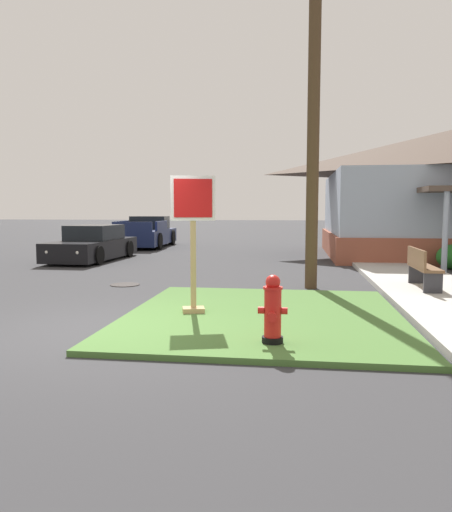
# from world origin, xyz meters

# --- Properties ---
(ground_plane) EXTENTS (160.00, 160.00, 0.00)m
(ground_plane) POSITION_xyz_m (0.00, 0.00, 0.00)
(ground_plane) COLOR #333335
(grass_corner_patch) EXTENTS (4.48, 5.03, 0.08)m
(grass_corner_patch) POSITION_xyz_m (2.35, 1.28, 0.04)
(grass_corner_patch) COLOR #477033
(grass_corner_patch) RESTS_ON ground
(sidewalk_strip) EXTENTS (2.20, 14.49, 0.12)m
(sidewalk_strip) POSITION_xyz_m (5.79, 4.90, 0.06)
(sidewalk_strip) COLOR #B2AFA8
(sidewalk_strip) RESTS_ON ground
(fire_hydrant) EXTENTS (0.38, 0.34, 0.88)m
(fire_hydrant) POSITION_xyz_m (2.58, -0.52, 0.50)
(fire_hydrant) COLOR black
(fire_hydrant) RESTS_ON grass_corner_patch
(stop_sign) EXTENTS (0.71, 0.36, 2.27)m
(stop_sign) POSITION_xyz_m (1.19, 1.19, 1.19)
(stop_sign) COLOR tan
(stop_sign) RESTS_ON grass_corner_patch
(manhole_cover) EXTENTS (0.70, 0.70, 0.02)m
(manhole_cover) POSITION_xyz_m (-1.16, 4.42, 0.01)
(manhole_cover) COLOR black
(manhole_cover) RESTS_ON ground
(parked_sedan_black) EXTENTS (1.92, 4.55, 1.25)m
(parked_sedan_black) POSITION_xyz_m (-4.28, 9.92, 0.54)
(parked_sedan_black) COLOR black
(parked_sedan_black) RESTS_ON ground
(pickup_truck_navy) EXTENTS (2.30, 5.17, 1.48)m
(pickup_truck_navy) POSITION_xyz_m (-4.26, 16.32, 0.62)
(pickup_truck_navy) COLOR #19234C
(pickup_truck_navy) RESTS_ON ground
(street_bench) EXTENTS (0.43, 1.56, 0.85)m
(street_bench) POSITION_xyz_m (5.56, 4.18, 0.59)
(street_bench) COLOR brown
(street_bench) RESTS_ON sidewalk_strip
(utility_pole) EXTENTS (1.53, 0.27, 10.79)m
(utility_pole) POSITION_xyz_m (3.23, 4.56, 5.61)
(utility_pole) COLOR #4C3823
(utility_pole) RESTS_ON ground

